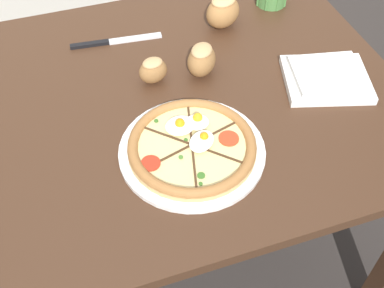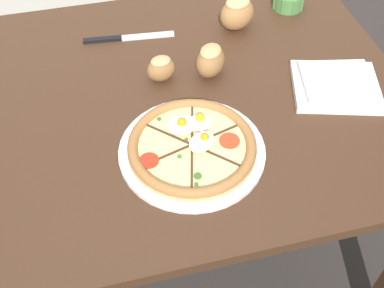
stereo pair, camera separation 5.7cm
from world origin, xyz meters
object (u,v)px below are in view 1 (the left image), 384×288
at_px(bread_piece_mid, 153,70).
at_px(pizza, 192,147).
at_px(knife_main, 115,41).
at_px(bread_piece_near, 202,59).
at_px(bread_piece_far, 223,11).
at_px(napkin_folded, 327,77).
at_px(dining_table, 185,122).

bearing_deg(bread_piece_mid, pizza, -86.59).
height_order(bread_piece_mid, knife_main, bread_piece_mid).
bearing_deg(bread_piece_near, bread_piece_mid, 175.85).
bearing_deg(bread_piece_far, napkin_folded, -62.74).
bearing_deg(bread_piece_mid, dining_table, -48.70).
distance_m(pizza, bread_piece_near, 0.28).
bearing_deg(bread_piece_near, napkin_folded, -25.35).
height_order(dining_table, napkin_folded, napkin_folded).
xyz_separation_m(dining_table, bread_piece_mid, (-0.06, 0.07, 0.14)).
bearing_deg(knife_main, dining_table, -59.91).
xyz_separation_m(napkin_folded, bread_piece_mid, (-0.42, 0.15, 0.02)).
height_order(pizza, bread_piece_far, bread_piece_far).
relative_size(napkin_folded, bread_piece_near, 2.18).
bearing_deg(knife_main, bread_piece_far, 1.56).
xyz_separation_m(napkin_folded, bread_piece_near, (-0.29, 0.14, 0.03)).
relative_size(napkin_folded, bread_piece_mid, 3.00).
bearing_deg(napkin_folded, bread_piece_mid, 160.62).
relative_size(pizza, bread_piece_far, 2.54).
bearing_deg(dining_table, bread_piece_near, 41.43).
distance_m(dining_table, bread_piece_mid, 0.17).
height_order(pizza, napkin_folded, pizza).
bearing_deg(pizza, knife_main, 99.33).
height_order(napkin_folded, bread_piece_far, bread_piece_far).
xyz_separation_m(pizza, knife_main, (-0.07, 0.46, -0.02)).
xyz_separation_m(dining_table, bread_piece_near, (0.07, 0.06, 0.15)).
distance_m(dining_table, bread_piece_far, 0.35).
xyz_separation_m(dining_table, napkin_folded, (0.36, -0.08, 0.12)).
bearing_deg(knife_main, bread_piece_mid, -67.39).
xyz_separation_m(bread_piece_mid, bread_piece_far, (0.26, 0.17, 0.01)).
bearing_deg(napkin_folded, bread_piece_far, 117.26).
distance_m(dining_table, bread_piece_near, 0.18).
bearing_deg(bread_piece_near, dining_table, -138.57).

